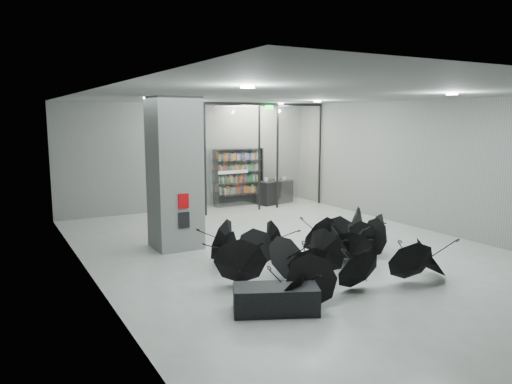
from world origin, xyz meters
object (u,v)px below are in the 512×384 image
bookshelf (239,177)px  umbrella_cluster (325,255)px  shop_counter (275,192)px  column (174,173)px  bench (276,299)px

bookshelf → umbrella_cluster: 8.53m
shop_counter → umbrella_cluster: 8.60m
column → bench: (0.01, -5.11, -1.76)m
bench → umbrella_cluster: size_ratio=0.26×
bench → umbrella_cluster: umbrella_cluster is taller
column → shop_counter: (5.82, 4.37, -1.53)m
bench → column: bearing=115.0°
bookshelf → umbrella_cluster: bookshelf is taller
bench → shop_counter: shop_counter is taller
bench → bookshelf: 10.82m
bench → umbrella_cluster: bearing=59.4°
bookshelf → umbrella_cluster: size_ratio=0.38×
bench → shop_counter: size_ratio=0.98×
shop_counter → umbrella_cluster: (-3.48, -7.86, -0.16)m
bookshelf → shop_counter: bearing=-15.2°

